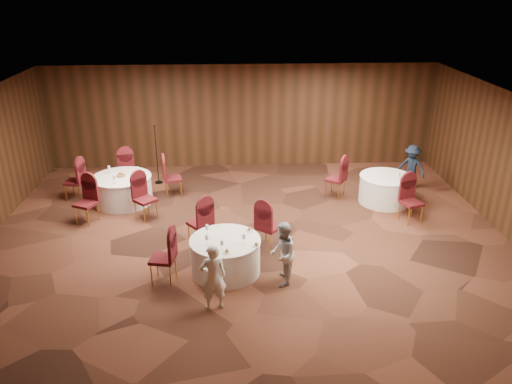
{
  "coord_description": "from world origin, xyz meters",
  "views": [
    {
      "loc": [
        -0.35,
        -10.15,
        5.55
      ],
      "look_at": [
        0.2,
        0.2,
        1.1
      ],
      "focal_mm": 35.0,
      "sensor_mm": 36.0,
      "label": 1
    }
  ],
  "objects_px": {
    "table_left": "(123,189)",
    "woman_b": "(283,254)",
    "mic_stand": "(158,166)",
    "table_right": "(385,189)",
    "woman_a": "(213,277)",
    "man_c": "(411,167)",
    "table_main": "(225,256)"
  },
  "relations": [
    {
      "from": "woman_b",
      "to": "man_c",
      "type": "bearing_deg",
      "value": 148.65
    },
    {
      "from": "table_right",
      "to": "woman_a",
      "type": "distance_m",
      "value": 6.32
    },
    {
      "from": "table_main",
      "to": "woman_a",
      "type": "distance_m",
      "value": 1.26
    },
    {
      "from": "table_right",
      "to": "woman_a",
      "type": "xyz_separation_m",
      "value": [
        -4.47,
        -4.47,
        0.28
      ]
    },
    {
      "from": "table_main",
      "to": "woman_a",
      "type": "relative_size",
      "value": 1.1
    },
    {
      "from": "table_right",
      "to": "table_main",
      "type": "bearing_deg",
      "value": -142.56
    },
    {
      "from": "table_right",
      "to": "mic_stand",
      "type": "xyz_separation_m",
      "value": [
        -6.24,
        1.71,
        0.14
      ]
    },
    {
      "from": "table_left",
      "to": "man_c",
      "type": "xyz_separation_m",
      "value": [
        8.0,
        0.58,
        0.26
      ]
    },
    {
      "from": "table_main",
      "to": "man_c",
      "type": "distance_m",
      "value": 6.72
    },
    {
      "from": "mic_stand",
      "to": "woman_a",
      "type": "xyz_separation_m",
      "value": [
        1.78,
        -6.18,
        0.14
      ]
    },
    {
      "from": "mic_stand",
      "to": "woman_b",
      "type": "distance_m",
      "value": 6.27
    },
    {
      "from": "mic_stand",
      "to": "man_c",
      "type": "distance_m",
      "value": 7.28
    },
    {
      "from": "mic_stand",
      "to": "man_c",
      "type": "xyz_separation_m",
      "value": [
        7.24,
        -0.79,
        0.12
      ]
    },
    {
      "from": "woman_a",
      "to": "table_right",
      "type": "bearing_deg",
      "value": -146.66
    },
    {
      "from": "woman_b",
      "to": "man_c",
      "type": "height_order",
      "value": "woman_b"
    },
    {
      "from": "table_main",
      "to": "mic_stand",
      "type": "bearing_deg",
      "value": 111.81
    },
    {
      "from": "table_right",
      "to": "man_c",
      "type": "xyz_separation_m",
      "value": [
        1.0,
        0.92,
        0.26
      ]
    },
    {
      "from": "table_right",
      "to": "woman_b",
      "type": "bearing_deg",
      "value": -130.09
    },
    {
      "from": "woman_b",
      "to": "table_left",
      "type": "bearing_deg",
      "value": -126.35
    },
    {
      "from": "woman_a",
      "to": "man_c",
      "type": "distance_m",
      "value": 7.68
    },
    {
      "from": "table_left",
      "to": "mic_stand",
      "type": "distance_m",
      "value": 1.57
    },
    {
      "from": "table_main",
      "to": "table_left",
      "type": "relative_size",
      "value": 0.92
    },
    {
      "from": "table_main",
      "to": "woman_b",
      "type": "bearing_deg",
      "value": -23.34
    },
    {
      "from": "table_left",
      "to": "woman_b",
      "type": "height_order",
      "value": "woman_b"
    },
    {
      "from": "table_main",
      "to": "man_c",
      "type": "xyz_separation_m",
      "value": [
        5.25,
        4.18,
        0.26
      ]
    },
    {
      "from": "table_right",
      "to": "mic_stand",
      "type": "relative_size",
      "value": 0.8
    },
    {
      "from": "woman_a",
      "to": "man_c",
      "type": "relative_size",
      "value": 1.02
    },
    {
      "from": "woman_b",
      "to": "man_c",
      "type": "relative_size",
      "value": 1.03
    },
    {
      "from": "table_left",
      "to": "mic_stand",
      "type": "relative_size",
      "value": 0.9
    },
    {
      "from": "table_main",
      "to": "woman_b",
      "type": "height_order",
      "value": "woman_b"
    },
    {
      "from": "table_left",
      "to": "mic_stand",
      "type": "bearing_deg",
      "value": 60.85
    },
    {
      "from": "mic_stand",
      "to": "man_c",
      "type": "bearing_deg",
      "value": -6.2
    }
  ]
}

